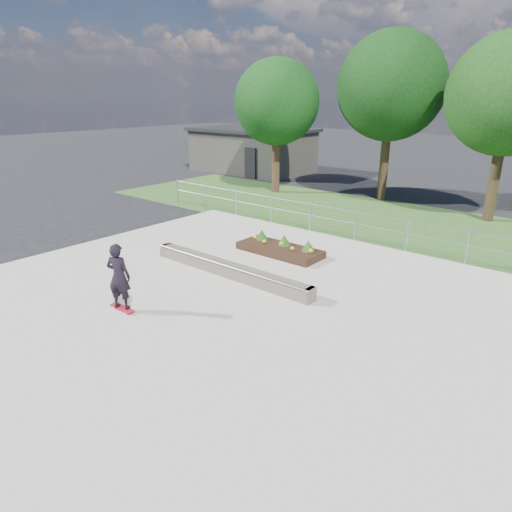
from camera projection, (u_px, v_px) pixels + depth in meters
The scene contains 11 objects.
ground at pixel (213, 309), 11.77m from camera, with size 120.00×120.00×0.00m, color black.
grass_verge at pixel (393, 223), 19.71m from camera, with size 30.00×8.00×0.02m, color #2E5421.
concrete_slab at pixel (213, 308), 11.76m from camera, with size 15.00×15.00×0.06m, color #B0AA9C.
fence at pixel (356, 222), 16.93m from camera, with size 20.06×0.06×1.20m.
building at pixel (252, 150), 32.74m from camera, with size 8.40×5.40×3.00m.
tree_far_left at pixel (277, 102), 24.38m from camera, with size 4.55×4.55×7.15m.
tree_mid_left at pixel (391, 87), 22.25m from camera, with size 5.25×5.25×8.25m.
tree_mid_right at pixel (509, 95), 18.32m from camera, with size 4.90×4.90×7.70m.
grind_ledge at pixel (229, 270), 13.71m from camera, with size 6.00×0.44×0.43m.
planter_bed at pixel (280, 248), 15.72m from camera, with size 3.00×1.20×0.61m.
skateboarder at pixel (119, 277), 11.27m from camera, with size 0.80×0.62×1.78m.
Camera 1 is at (7.69, -7.43, 5.22)m, focal length 32.00 mm.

